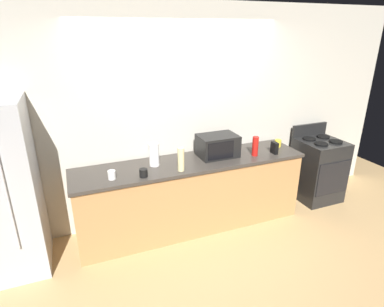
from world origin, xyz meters
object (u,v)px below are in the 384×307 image
at_px(microwave, 218,146).
at_px(mug_black, 143,173).
at_px(mug_yellow, 278,143).
at_px(stove_range, 318,169).
at_px(bottle_hand_soap, 181,159).
at_px(mug_white, 112,175).
at_px(cordless_phone, 274,148).
at_px(bottle_hot_sauce, 255,146).
at_px(paper_towel_roll, 154,155).

bearing_deg(microwave, mug_black, -165.70).
height_order(mug_yellow, mug_black, mug_yellow).
distance_m(stove_range, bottle_hand_soap, 2.30).
xyz_separation_m(mug_yellow, mug_white, (-2.24, -0.18, -0.00)).
height_order(cordless_phone, bottle_hand_soap, bottle_hand_soap).
bearing_deg(cordless_phone, mug_black, -176.16).
relative_size(mug_black, mug_white, 0.97).
relative_size(bottle_hot_sauce, bottle_hand_soap, 0.91).
bearing_deg(mug_white, microwave, 7.83).
relative_size(bottle_hot_sauce, mug_yellow, 2.54).
relative_size(paper_towel_roll, cordless_phone, 1.80).
distance_m(cordless_phone, bottle_hand_soap, 1.29).
xyz_separation_m(microwave, bottle_hot_sauce, (0.44, -0.16, -0.01)).
bearing_deg(mug_yellow, paper_towel_roll, 179.97).
distance_m(cordless_phone, mug_black, 1.72).
height_order(cordless_phone, mug_black, cordless_phone).
bearing_deg(mug_black, bottle_hand_soap, 0.71).
relative_size(stove_range, mug_yellow, 11.14).
height_order(paper_towel_roll, bottle_hot_sauce, paper_towel_roll).
height_order(stove_range, mug_yellow, stove_range).
distance_m(stove_range, bottle_hot_sauce, 1.33).
bearing_deg(bottle_hot_sauce, mug_white, -179.35).
relative_size(microwave, mug_white, 5.09).
bearing_deg(paper_towel_roll, bottle_hot_sauce, -7.49).
relative_size(microwave, paper_towel_roll, 1.78).
bearing_deg(cordless_phone, stove_range, 10.79).
xyz_separation_m(cordless_phone, mug_yellow, (0.20, 0.20, -0.03)).
xyz_separation_m(microwave, mug_yellow, (0.91, 0.00, -0.09)).
xyz_separation_m(microwave, mug_black, (-1.01, -0.26, -0.09)).
relative_size(bottle_hand_soap, mug_white, 2.86).
xyz_separation_m(cordless_phone, bottle_hot_sauce, (-0.27, 0.03, 0.05)).
xyz_separation_m(microwave, bottle_hand_soap, (-0.58, -0.25, -0.00)).
distance_m(cordless_phone, bottle_hot_sauce, 0.28).
distance_m(bottle_hot_sauce, bottle_hand_soap, 1.02).
bearing_deg(mug_yellow, stove_range, -3.89).
distance_m(bottle_hot_sauce, mug_white, 1.77).
height_order(cordless_phone, bottle_hot_sauce, bottle_hot_sauce).
relative_size(bottle_hand_soap, mug_black, 2.95).
distance_m(stove_range, paper_towel_roll, 2.52).
bearing_deg(bottle_hand_soap, cordless_phone, 2.51).
bearing_deg(microwave, paper_towel_roll, 179.84).
relative_size(bottle_hot_sauce, mug_white, 2.61).
bearing_deg(mug_white, cordless_phone, -0.34).
bearing_deg(bottle_hand_soap, mug_white, 174.82).
bearing_deg(bottle_hot_sauce, mug_yellow, 19.32).
bearing_deg(mug_black, mug_yellow, 7.67).
distance_m(microwave, paper_towel_roll, 0.81).
bearing_deg(bottle_hot_sauce, stove_range, 5.48).
bearing_deg(paper_towel_roll, bottle_hand_soap, -46.91).
bearing_deg(microwave, cordless_phone, -15.31).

